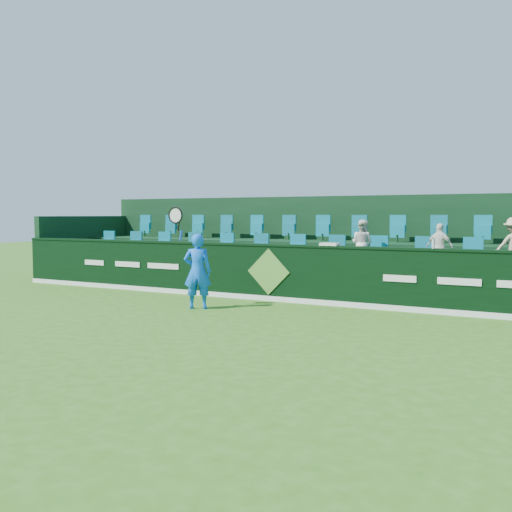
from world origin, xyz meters
The scene contains 12 objects.
ground centered at (0.00, 0.00, 0.00)m, with size 60.00×60.00×0.00m, color #336518.
sponsor_hoarding centered at (0.00, 4.00, 0.67)m, with size 16.00×0.25×1.35m.
stand_tier_front centered at (0.00, 5.10, 0.40)m, with size 16.00×2.00×0.80m, color black.
stand_tier_back centered at (0.00, 7.00, 0.65)m, with size 16.00×1.80×1.30m, color black.
stand_rear centered at (0.00, 7.44, 1.22)m, with size 16.00×4.10×2.60m.
seat_row_front centered at (0.00, 5.50, 1.10)m, with size 13.50×0.50×0.60m, color #0B768E.
seat_row_back centered at (0.00, 7.30, 1.60)m, with size 13.50×0.50×0.60m, color #0B768E.
tennis_player centered at (-0.88, 2.18, 0.84)m, with size 1.07×0.61×2.25m.
spectator_left centered at (1.89, 5.12, 1.36)m, with size 0.55×0.43×1.13m, color white.
spectator_middle centered at (3.69, 5.12, 1.33)m, with size 0.62×0.26×1.06m, color white.
towel centered at (1.49, 4.00, 1.38)m, with size 0.41×0.27×0.06m, color silver.
drinks_bottle centered at (3.76, 4.00, 1.45)m, with size 0.06×0.06×0.19m, color silver.
Camera 1 is at (6.03, -8.10, 2.05)m, focal length 40.00 mm.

